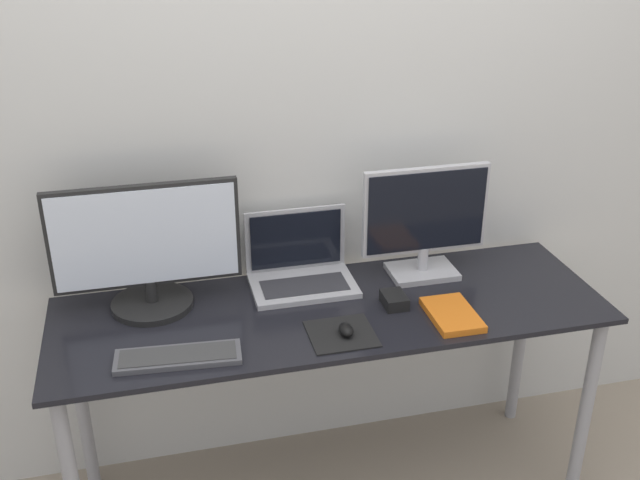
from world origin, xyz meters
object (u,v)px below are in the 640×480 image
Objects in this scene: laptop at (300,266)px; book at (452,315)px; mouse at (345,330)px; monitor_left at (147,250)px; monitor_right at (425,221)px; power_brick at (394,300)px; keyboard at (178,357)px.

laptop is 0.53m from book.
book is (0.35, 0.02, -0.01)m from mouse.
monitor_right is at bearing 0.01° from monitor_left.
power_brick is at bearing -41.29° from laptop.
power_brick is at bearing 11.51° from keyboard.
power_brick is at bearing -13.53° from monitor_left.
laptop is at bearing 40.11° from keyboard.
monitor_left reaches higher than power_brick.
monitor_right is 1.19× the size of keyboard.
mouse is at bearing -176.48° from book.
monitor_left is at bearing 161.83° from book.
keyboard is 5.39× the size of mouse.
laptop is 0.37m from mouse.
power_brick is (0.20, 0.14, -0.00)m from mouse.
power_brick is at bearing -132.03° from monitor_right.
keyboard is 0.70m from power_brick.
monitor_left reaches higher than laptop.
monitor_right is at bearing 87.62° from book.
keyboard is at bearing -178.24° from book.
monitor_left is 0.65m from mouse.
laptop is 5.12× the size of mouse.
keyboard is at bearing -139.89° from laptop.
keyboard is at bearing -168.49° from power_brick.
monitor_left is 1.68× the size of laptop.
keyboard is at bearing -159.39° from monitor_right.
keyboard is (-0.85, -0.32, -0.19)m from monitor_right.
keyboard is at bearing -79.84° from monitor_left.
book is at bearing 1.76° from keyboard.
monitor_left is 1.59× the size of keyboard.
keyboard is (-0.43, -0.36, -0.05)m from laptop.
laptop is 1.58× the size of book.
power_brick is (0.74, -0.18, -0.18)m from monitor_left.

